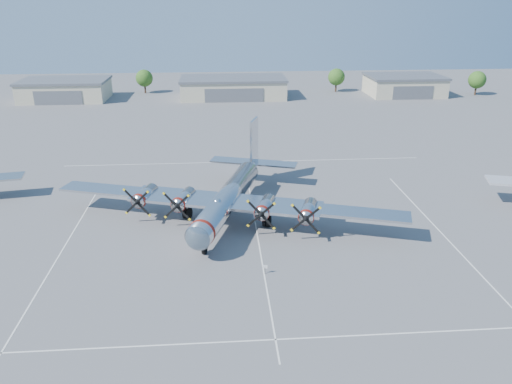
{
  "coord_description": "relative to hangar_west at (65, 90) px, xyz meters",
  "views": [
    {
      "loc": [
        -4.17,
        -55.53,
        26.62
      ],
      "look_at": [
        0.28,
        3.01,
        3.2
      ],
      "focal_mm": 35.0,
      "sensor_mm": 36.0,
      "label": 1
    }
  ],
  "objects": [
    {
      "name": "parking_lines",
      "position": [
        45.0,
        -83.71,
        -2.71
      ],
      "size": [
        60.0,
        50.08,
        0.01
      ],
      "color": "silver",
      "rests_on": "ground"
    },
    {
      "name": "hangar_east",
      "position": [
        93.0,
        0.0,
        0.0
      ],
      "size": [
        20.6,
        14.6,
        5.4
      ],
      "color": "#B5AD8F",
      "rests_on": "ground"
    },
    {
      "name": "ground",
      "position": [
        45.0,
        -81.96,
        -2.71
      ],
      "size": [
        260.0,
        260.0,
        0.0
      ],
      "primitive_type": "plane",
      "color": "#545456",
      "rests_on": "ground"
    },
    {
      "name": "tree_east",
      "position": [
        75.0,
        6.04,
        1.51
      ],
      "size": [
        4.8,
        4.8,
        6.64
      ],
      "color": "#382619",
      "rests_on": "ground"
    },
    {
      "name": "hangar_west",
      "position": [
        0.0,
        0.0,
        0.0
      ],
      "size": [
        22.6,
        14.6,
        5.4
      ],
      "color": "#B5AD8F",
      "rests_on": "ground"
    },
    {
      "name": "tree_west",
      "position": [
        20.0,
        8.04,
        1.51
      ],
      "size": [
        4.8,
        4.8,
        6.64
      ],
      "color": "#382619",
      "rests_on": "ground"
    },
    {
      "name": "info_placard",
      "position": [
        45.08,
        -93.48,
        -2.02
      ],
      "size": [
        0.52,
        0.09,
        0.98
      ],
      "rotation": [
        0.0,
        0.0,
        -0.1
      ],
      "color": "black",
      "rests_on": "ground"
    },
    {
      "name": "hangar_center",
      "position": [
        45.0,
        -0.0,
        -0.0
      ],
      "size": [
        28.6,
        14.6,
        5.4
      ],
      "color": "#B5AD8F",
      "rests_on": "ground"
    },
    {
      "name": "main_bomber_b29",
      "position": [
        42.01,
        -79.03,
        -2.71
      ],
      "size": [
        50.93,
        41.95,
        9.7
      ],
      "primitive_type": null,
      "rotation": [
        0.0,
        0.0,
        -0.31
      ],
      "color": "silver",
      "rests_on": "ground"
    },
    {
      "name": "tree_far_east",
      "position": [
        113.0,
        -1.96,
        1.51
      ],
      "size": [
        4.8,
        4.8,
        6.64
      ],
      "color": "#382619",
      "rests_on": "ground"
    }
  ]
}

